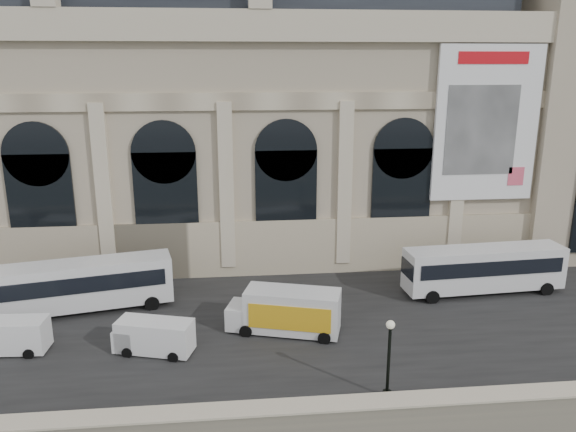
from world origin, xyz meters
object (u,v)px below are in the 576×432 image
(bus_left, at_px, (81,284))
(lamp_right, at_px, (389,360))
(bus_right, at_px, (484,268))
(van_c, at_px, (3,336))
(van_b, at_px, (151,336))
(box_truck, at_px, (286,311))

(bus_left, height_order, lamp_right, lamp_right)
(bus_right, distance_m, van_c, 35.28)
(van_c, height_order, lamp_right, lamp_right)
(van_b, xyz_separation_m, van_c, (-9.38, 0.95, 0.02))
(van_b, distance_m, box_truck, 9.12)
(bus_left, height_order, bus_right, bus_left)
(van_c, bearing_deg, lamp_right, -17.88)
(van_b, xyz_separation_m, box_truck, (8.91, 1.91, 0.43))
(van_b, bearing_deg, bus_right, 15.73)
(van_c, bearing_deg, bus_left, 59.00)
(lamp_right, bearing_deg, bus_right, 49.58)
(bus_left, bearing_deg, van_c, -121.00)
(bus_right, bearing_deg, van_b, -164.27)
(box_truck, bearing_deg, van_c, -177.02)
(bus_left, bearing_deg, van_b, -48.93)
(bus_right, xyz_separation_m, van_b, (-25.34, -7.14, -1.00))
(van_b, bearing_deg, van_c, 174.21)
(van_b, height_order, box_truck, box_truck)
(van_c, xyz_separation_m, box_truck, (18.29, 0.95, 0.41))
(bus_right, bearing_deg, bus_left, -179.31)
(van_c, bearing_deg, van_b, -5.79)
(bus_left, xyz_separation_m, bus_right, (31.23, 0.38, -0.04))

